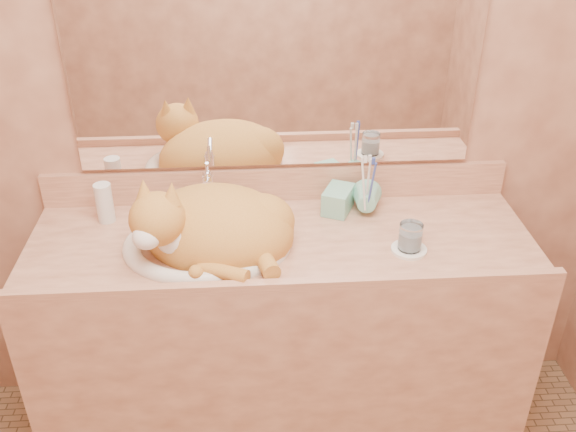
{
  "coord_description": "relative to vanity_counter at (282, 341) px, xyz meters",
  "views": [
    {
      "loc": [
        -0.09,
        -0.98,
        1.95
      ],
      "look_at": [
        0.02,
        0.7,
        0.95
      ],
      "focal_mm": 40.0,
      "sensor_mm": 36.0,
      "label": 1
    }
  ],
  "objects": [
    {
      "name": "soap_dispenser",
      "position": [
        0.18,
        0.11,
        0.52
      ],
      "size": [
        0.11,
        0.11,
        0.19
      ],
      "primitive_type": "imported",
      "rotation": [
        0.0,
        0.0,
        -0.43
      ],
      "color": "#7CC7AD",
      "rests_on": "vanity_counter"
    },
    {
      "name": "toothbrush_cup",
      "position": [
        0.29,
        0.11,
        0.47
      ],
      "size": [
        0.12,
        0.12,
        0.09
      ],
      "primitive_type": "imported",
      "rotation": [
        0.0,
        0.0,
        -0.18
      ],
      "color": "#7CC7AD",
      "rests_on": "vanity_counter"
    },
    {
      "name": "lotion_bottle",
      "position": [
        -0.57,
        0.16,
        0.49
      ],
      "size": [
        0.06,
        0.06,
        0.13
      ],
      "primitive_type": "cylinder",
      "color": "white",
      "rests_on": "vanity_counter"
    },
    {
      "name": "water_glass",
      "position": [
        0.39,
        -0.09,
        0.48
      ],
      "size": [
        0.07,
        0.07,
        0.08
      ],
      "primitive_type": "cylinder",
      "color": "silver",
      "rests_on": "saucer"
    },
    {
      "name": "mirror",
      "position": [
        0.0,
        0.26,
        0.97
      ],
      "size": [
        1.3,
        0.02,
        0.8
      ],
      "primitive_type": "cube",
      "color": "white",
      "rests_on": "wall_back"
    },
    {
      "name": "vanity_counter",
      "position": [
        0.0,
        0.0,
        0.0
      ],
      "size": [
        1.6,
        0.55,
        0.85
      ],
      "primitive_type": null,
      "color": "#9B5E45",
      "rests_on": "floor"
    },
    {
      "name": "wall_back",
      "position": [
        0.0,
        0.28,
        0.82
      ],
      "size": [
        2.4,
        0.02,
        2.5
      ],
      "primitive_type": "cube",
      "color": "brown",
      "rests_on": "ground"
    },
    {
      "name": "cat",
      "position": [
        -0.22,
        -0.03,
        0.51
      ],
      "size": [
        0.57,
        0.51,
        0.26
      ],
      "primitive_type": null,
      "rotation": [
        0.0,
        0.0,
        -0.27
      ],
      "color": "#B8742A",
      "rests_on": "sink_basin"
    },
    {
      "name": "saucer",
      "position": [
        0.39,
        -0.09,
        0.43
      ],
      "size": [
        0.11,
        0.11,
        0.01
      ],
      "primitive_type": "cylinder",
      "color": "white",
      "rests_on": "vanity_counter"
    },
    {
      "name": "sink_basin",
      "position": [
        -0.23,
        -0.02,
        0.5
      ],
      "size": [
        0.6,
        0.54,
        0.16
      ],
      "primitive_type": null,
      "rotation": [
        0.0,
        0.0,
        -0.26
      ],
      "color": "white",
      "rests_on": "vanity_counter"
    },
    {
      "name": "faucet",
      "position": [
        -0.23,
        0.18,
        0.51
      ],
      "size": [
        0.06,
        0.13,
        0.17
      ],
      "primitive_type": null,
      "rotation": [
        0.0,
        0.0,
        0.11
      ],
      "color": "white",
      "rests_on": "vanity_counter"
    },
    {
      "name": "toothbrushes",
      "position": [
        0.29,
        0.11,
        0.56
      ],
      "size": [
        0.04,
        0.04,
        0.23
      ],
      "primitive_type": null,
      "color": "white",
      "rests_on": "toothbrush_cup"
    }
  ]
}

